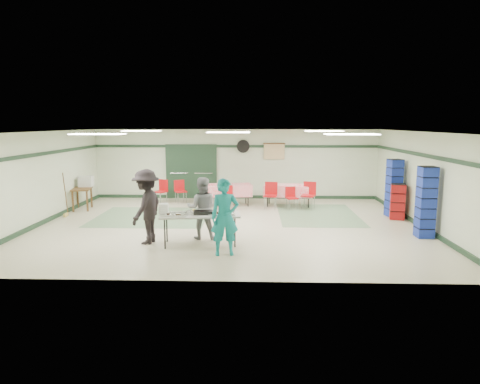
{
  "coord_description": "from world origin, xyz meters",
  "views": [
    {
      "loc": [
        0.74,
        -12.14,
        2.94
      ],
      "look_at": [
        0.34,
        -0.3,
        1.02
      ],
      "focal_mm": 32.0,
      "sensor_mm": 36.0,
      "label": 1
    }
  ],
  "objects_px": {
    "crate_stack_blue_b": "(426,202)",
    "chair_d": "(227,195)",
    "crate_stack_blue_a": "(394,188)",
    "volunteer_grey": "(202,208)",
    "chair_loose_a": "(180,189)",
    "office_printer": "(86,181)",
    "chair_b": "(271,193)",
    "volunteer_dark": "(146,207)",
    "dining_table_b": "(227,190)",
    "broom": "(65,194)",
    "dining_table_a": "(288,190)",
    "serving_table": "(200,216)",
    "chair_c": "(309,192)",
    "volunteer_teal": "(225,217)",
    "chair_loose_b": "(162,189)",
    "chair_a": "(291,196)",
    "crate_stack_red": "(398,202)",
    "printer_table": "(82,191)"
  },
  "relations": [
    {
      "from": "printer_table",
      "to": "volunteer_dark",
      "type": "bearing_deg",
      "value": -61.54
    },
    {
      "from": "volunteer_grey",
      "to": "chair_b",
      "type": "xyz_separation_m",
      "value": [
        1.91,
        3.92,
        -0.23
      ]
    },
    {
      "from": "crate_stack_blue_a",
      "to": "volunteer_grey",
      "type": "bearing_deg",
      "value": -153.7
    },
    {
      "from": "chair_loose_b",
      "to": "crate_stack_red",
      "type": "bearing_deg",
      "value": 13.53
    },
    {
      "from": "dining_table_b",
      "to": "crate_stack_blue_a",
      "type": "relative_size",
      "value": 1.0
    },
    {
      "from": "volunteer_grey",
      "to": "volunteer_dark",
      "type": "relative_size",
      "value": 0.87
    },
    {
      "from": "volunteer_grey",
      "to": "volunteer_teal",
      "type": "bearing_deg",
      "value": 115.75
    },
    {
      "from": "volunteer_grey",
      "to": "dining_table_a",
      "type": "height_order",
      "value": "volunteer_grey"
    },
    {
      "from": "dining_table_a",
      "to": "crate_stack_red",
      "type": "distance_m",
      "value": 3.79
    },
    {
      "from": "chair_c",
      "to": "chair_d",
      "type": "bearing_deg",
      "value": -158.54
    },
    {
      "from": "chair_c",
      "to": "chair_loose_b",
      "type": "relative_size",
      "value": 1.06
    },
    {
      "from": "dining_table_b",
      "to": "volunteer_teal",
      "type": "bearing_deg",
      "value": -95.64
    },
    {
      "from": "chair_loose_b",
      "to": "dining_table_a",
      "type": "bearing_deg",
      "value": 26.68
    },
    {
      "from": "dining_table_a",
      "to": "chair_a",
      "type": "bearing_deg",
      "value": -77.91
    },
    {
      "from": "chair_c",
      "to": "crate_stack_blue_b",
      "type": "distance_m",
      "value": 4.43
    },
    {
      "from": "dining_table_a",
      "to": "crate_stack_blue_a",
      "type": "bearing_deg",
      "value": -19.69
    },
    {
      "from": "chair_loose_a",
      "to": "office_printer",
      "type": "relative_size",
      "value": 1.85
    },
    {
      "from": "chair_b",
      "to": "crate_stack_blue_a",
      "type": "bearing_deg",
      "value": -6.52
    },
    {
      "from": "office_printer",
      "to": "broom",
      "type": "xyz_separation_m",
      "value": [
        -0.08,
        -1.5,
        -0.2
      ]
    },
    {
      "from": "serving_table",
      "to": "chair_c",
      "type": "distance_m",
      "value": 5.49
    },
    {
      "from": "volunteer_dark",
      "to": "broom",
      "type": "distance_m",
      "value": 4.45
    },
    {
      "from": "crate_stack_blue_b",
      "to": "chair_d",
      "type": "bearing_deg",
      "value": 145.88
    },
    {
      "from": "chair_a",
      "to": "chair_loose_a",
      "type": "relative_size",
      "value": 0.92
    },
    {
      "from": "broom",
      "to": "volunteer_teal",
      "type": "bearing_deg",
      "value": -43.32
    },
    {
      "from": "chair_c",
      "to": "chair_loose_b",
      "type": "height_order",
      "value": "chair_c"
    },
    {
      "from": "dining_table_a",
      "to": "crate_stack_blue_a",
      "type": "height_order",
      "value": "crate_stack_blue_a"
    },
    {
      "from": "chair_loose_b",
      "to": "office_printer",
      "type": "bearing_deg",
      "value": -132.22
    },
    {
      "from": "printer_table",
      "to": "dining_table_b",
      "type": "bearing_deg",
      "value": 0.18
    },
    {
      "from": "chair_b",
      "to": "volunteer_dark",
      "type": "bearing_deg",
      "value": -117.03
    },
    {
      "from": "chair_d",
      "to": "chair_loose_a",
      "type": "distance_m",
      "value": 2.11
    },
    {
      "from": "volunteer_teal",
      "to": "dining_table_b",
      "type": "relative_size",
      "value": 0.94
    },
    {
      "from": "dining_table_a",
      "to": "chair_loose_b",
      "type": "height_order",
      "value": "chair_loose_b"
    },
    {
      "from": "crate_stack_red",
      "to": "broom",
      "type": "bearing_deg",
      "value": 179.81
    },
    {
      "from": "serving_table",
      "to": "dining_table_a",
      "type": "xyz_separation_m",
      "value": [
        2.54,
        5.03,
        -0.15
      ]
    },
    {
      "from": "serving_table",
      "to": "printer_table",
      "type": "height_order",
      "value": "serving_table"
    },
    {
      "from": "crate_stack_blue_b",
      "to": "volunteer_grey",
      "type": "bearing_deg",
      "value": -177.15
    },
    {
      "from": "volunteer_teal",
      "to": "broom",
      "type": "distance_m",
      "value": 6.55
    },
    {
      "from": "serving_table",
      "to": "chair_loose_a",
      "type": "distance_m",
      "value": 5.69
    },
    {
      "from": "serving_table",
      "to": "office_printer",
      "type": "height_order",
      "value": "office_printer"
    },
    {
      "from": "crate_stack_red",
      "to": "volunteer_grey",
      "type": "bearing_deg",
      "value": -157.1
    },
    {
      "from": "crate_stack_blue_b",
      "to": "printer_table",
      "type": "bearing_deg",
      "value": 162.37
    },
    {
      "from": "volunteer_grey",
      "to": "chair_c",
      "type": "height_order",
      "value": "volunteer_grey"
    },
    {
      "from": "chair_a",
      "to": "chair_loose_b",
      "type": "bearing_deg",
      "value": 153.33
    },
    {
      "from": "chair_c",
      "to": "office_printer",
      "type": "xyz_separation_m",
      "value": [
        -7.77,
        0.05,
        0.35
      ]
    },
    {
      "from": "chair_a",
      "to": "crate_stack_blue_a",
      "type": "bearing_deg",
      "value": -34.92
    },
    {
      "from": "chair_a",
      "to": "chair_d",
      "type": "height_order",
      "value": "chair_d"
    },
    {
      "from": "volunteer_teal",
      "to": "chair_d",
      "type": "height_order",
      "value": "volunteer_teal"
    },
    {
      "from": "crate_stack_red",
      "to": "crate_stack_blue_b",
      "type": "height_order",
      "value": "crate_stack_blue_b"
    },
    {
      "from": "volunteer_dark",
      "to": "chair_a",
      "type": "distance_m",
      "value": 5.88
    },
    {
      "from": "volunteer_dark",
      "to": "crate_stack_red",
      "type": "bearing_deg",
      "value": 124.65
    }
  ]
}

